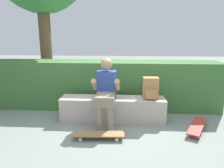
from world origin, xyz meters
TOP-DOWN VIEW (x-y plane):
  - ground_plane at (0.00, 0.00)m, footprint 24.00×24.00m
  - bench_main at (0.00, 0.34)m, footprint 1.95×0.42m
  - person_skater at (-0.11, 0.14)m, footprint 0.49×0.62m
  - skateboard_near_person at (-0.17, -0.43)m, footprint 0.81×0.24m
  - skateboard_beside_bench at (1.46, -0.03)m, footprint 0.55×0.80m
  - backpack_on_bench at (0.69, 0.33)m, footprint 0.28×0.23m
  - hedge_row at (-0.41, 1.05)m, footprint 5.27×0.66m

SIDE VIEW (x-z plane):
  - ground_plane at x=0.00m, z-range 0.00..0.00m
  - skateboard_near_person at x=-0.17m, z-range 0.03..0.12m
  - skateboard_beside_bench at x=1.46m, z-range 0.03..0.12m
  - bench_main at x=0.00m, z-range 0.00..0.44m
  - hedge_row at x=-0.41m, z-range 0.00..1.03m
  - backpack_on_bench at x=0.69m, z-range 0.43..0.83m
  - person_skater at x=-0.11m, z-range 0.04..1.23m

